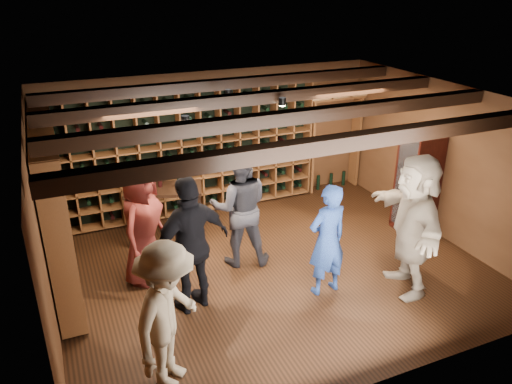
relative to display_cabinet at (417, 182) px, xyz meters
name	(u,v)px	position (x,y,z in m)	size (l,w,h in m)	color
ground	(273,268)	(-2.71, -0.20, -0.86)	(6.00, 6.00, 0.00)	#321A0D
room_shell	(274,107)	(-2.71, -0.15, 1.56)	(6.00, 6.00, 6.00)	brown
wine_rack_back	(190,152)	(-3.24, 2.13, 0.29)	(4.65, 0.30, 2.20)	brown
wine_rack_left	(55,208)	(-5.54, 0.62, 0.29)	(0.30, 2.65, 2.20)	brown
crate_shelf	(336,112)	(-0.31, 2.12, 0.71)	(1.20, 0.32, 2.07)	brown
display_cabinet	(417,182)	(0.00, 0.00, 0.00)	(0.55, 0.50, 1.75)	#370F0B
man_blue_shirt	(327,240)	(-2.31, -1.00, -0.07)	(0.58, 0.38, 1.58)	navy
man_grey_suit	(240,207)	(-3.08, 0.17, 0.05)	(0.88, 0.69, 1.81)	#222227
guest_red_floral	(142,224)	(-4.48, 0.24, 0.02)	(0.86, 0.56, 1.75)	maroon
guest_woman_black	(192,245)	(-4.04, -0.63, 0.06)	(1.07, 0.45, 1.83)	black
guest_khaki	(168,316)	(-4.64, -1.80, -0.02)	(1.08, 0.62, 1.67)	gray
guest_beige	(413,224)	(-1.23, -1.37, 0.12)	(1.81, 0.58, 1.95)	gray
tasting_table	(164,194)	(-3.93, 1.32, -0.06)	(1.32, 0.93, 1.19)	black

